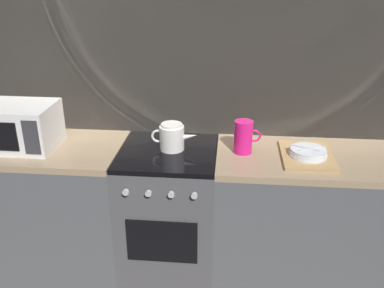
{
  "coord_description": "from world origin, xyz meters",
  "views": [
    {
      "loc": [
        0.37,
        -2.33,
        1.96
      ],
      "look_at": [
        0.15,
        0.0,
        0.95
      ],
      "focal_mm": 39.58,
      "sensor_mm": 36.0,
      "label": 1
    }
  ],
  "objects_px": {
    "stove_unit": "(169,214)",
    "pitcher": "(244,137)",
    "microwave": "(17,126)",
    "dish_pile": "(308,154)",
    "kettle": "(172,137)"
  },
  "relations": [
    {
      "from": "stove_unit",
      "to": "kettle",
      "type": "distance_m",
      "value": 0.53
    },
    {
      "from": "stove_unit",
      "to": "kettle",
      "type": "height_order",
      "value": "kettle"
    },
    {
      "from": "pitcher",
      "to": "dish_pile",
      "type": "relative_size",
      "value": 0.5
    },
    {
      "from": "microwave",
      "to": "kettle",
      "type": "xyz_separation_m",
      "value": [
        0.95,
        0.05,
        -0.05
      ]
    },
    {
      "from": "pitcher",
      "to": "microwave",
      "type": "bearing_deg",
      "value": -178.38
    },
    {
      "from": "kettle",
      "to": "pitcher",
      "type": "height_order",
      "value": "pitcher"
    },
    {
      "from": "dish_pile",
      "to": "kettle",
      "type": "bearing_deg",
      "value": 176.47
    },
    {
      "from": "dish_pile",
      "to": "stove_unit",
      "type": "bearing_deg",
      "value": 178.4
    },
    {
      "from": "dish_pile",
      "to": "microwave",
      "type": "bearing_deg",
      "value": 179.85
    },
    {
      "from": "microwave",
      "to": "pitcher",
      "type": "height_order",
      "value": "microwave"
    },
    {
      "from": "stove_unit",
      "to": "dish_pile",
      "type": "distance_m",
      "value": 0.96
    },
    {
      "from": "microwave",
      "to": "pitcher",
      "type": "bearing_deg",
      "value": 1.62
    },
    {
      "from": "kettle",
      "to": "dish_pile",
      "type": "height_order",
      "value": "kettle"
    },
    {
      "from": "stove_unit",
      "to": "pitcher",
      "type": "height_order",
      "value": "pitcher"
    },
    {
      "from": "dish_pile",
      "to": "pitcher",
      "type": "bearing_deg",
      "value": 173.37
    }
  ]
}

